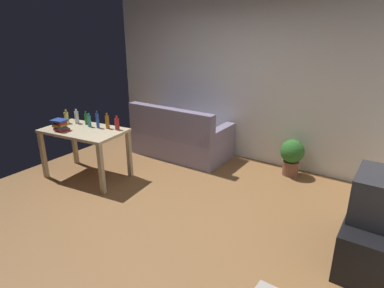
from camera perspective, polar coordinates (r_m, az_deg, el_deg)
The scene contains 15 objects.
ground_plane at distance 4.29m, azimuth -4.92°, elevation -11.27°, with size 5.20×4.40×0.02m, color olive.
wall_rear at distance 5.61m, azimuth 8.98°, elevation 10.98°, with size 5.20×0.10×2.70m, color white.
couch at distance 5.78m, azimuth -2.13°, elevation 0.83°, with size 1.66×0.84×0.92m.
tv_stand at distance 3.79m, azimuth 28.13°, elevation -13.98°, with size 0.44×1.10×0.48m.
tv at distance 3.58m, azimuth 29.40°, elevation -7.80°, with size 0.41×0.60×0.44m.
desk at distance 5.12m, azimuth -18.09°, elevation 1.26°, with size 1.27×0.84×0.76m.
potted_plant at distance 5.26m, azimuth 16.85°, elevation -1.80°, with size 0.36×0.36×0.57m.
bottle_squat at distance 5.46m, azimuth -20.85°, elevation 4.31°, with size 0.07×0.07×0.21m.
bottle_clear at distance 5.40m, azimuth -19.29°, elevation 4.39°, with size 0.06×0.06×0.22m.
bottle_green at distance 5.30m, azimuth -17.79°, elevation 4.16°, with size 0.05×0.05×0.21m.
bottle_tall at distance 5.16m, azimuth -17.30°, elevation 3.80°, with size 0.05×0.05×0.21m.
bottle_blue at distance 5.06m, azimuth -15.99°, elevation 3.93°, with size 0.05×0.05×0.26m.
bottle_amber at distance 5.00m, azimuth -14.41°, elevation 3.72°, with size 0.06×0.06×0.23m.
bottle_red at distance 4.91m, azimuth -12.82°, elevation 3.41°, with size 0.07×0.07×0.21m.
book_stack at distance 5.12m, azimuth -21.77°, elevation 3.03°, with size 0.28×0.21×0.16m.
Camera 1 is at (2.32, -2.83, 2.22)m, focal length 30.90 mm.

